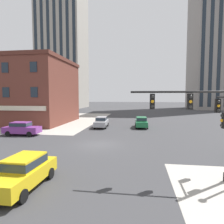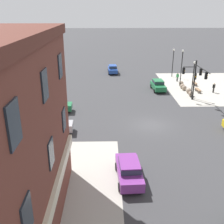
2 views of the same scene
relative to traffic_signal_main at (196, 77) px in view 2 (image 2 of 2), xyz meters
name	(u,v)px [view 2 (image 2 of 2)]	position (x,y,z in m)	size (l,w,h in m)	color
ground_plane	(151,125)	(-8.04, 7.31, -3.63)	(320.00, 320.00, 0.00)	#38383A
sidewalk_corner_slab	(221,86)	(7.96, -7.19, -3.63)	(20.00, 19.00, 0.02)	#A8A399
traffic_signal_main	(196,77)	(0.00, 0.00, 0.00)	(5.63, 2.09, 5.73)	black
bollard_sphere_curb_a	(191,94)	(2.60, -0.46, -3.24)	(0.78, 0.78, 0.78)	gray
bollard_sphere_curb_b	(189,91)	(4.18, -0.55, -3.24)	(0.78, 0.78, 0.78)	gray
bollard_sphere_curb_c	(184,88)	(5.82, -0.27, -3.24)	(0.78, 0.78, 0.78)	gray
bollard_sphere_curb_d	(182,86)	(6.80, -0.24, -3.24)	(0.78, 0.78, 0.78)	gray
bollard_sphere_curb_e	(181,83)	(8.71, -0.55, -3.24)	(0.78, 0.78, 0.78)	gray
bench_near_signal	(198,90)	(4.78, -2.20, -3.31)	(1.82, 0.55, 0.49)	#8E6B4C
bench_mid_block	(194,83)	(8.94, -2.94, -3.31)	(1.81, 0.51, 0.49)	#8E6B4C
pedestrian_near_bench	(178,77)	(11.46, -0.54, -2.73)	(0.44, 0.39, 1.59)	#333333
pedestrian_at_curb	(214,87)	(4.41, -4.55, -2.75)	(0.32, 0.51, 1.56)	#333333
street_lamp_corner_near	(193,75)	(1.96, -0.27, -0.23)	(0.36, 0.36, 5.43)	black
street_lamp_mid_sidewalk	(182,64)	(8.41, -0.25, 0.16)	(0.36, 0.36, 6.15)	black
street_lamp_corner_far	(173,59)	(15.10, -0.39, -0.27)	(0.36, 0.36, 5.35)	black
car_main_northbound_near	(51,125)	(-9.87, 18.27, -2.72)	(2.05, 4.48, 1.68)	#99999E
car_main_northbound_far	(129,170)	(-18.51, 10.67, -2.72)	(4.48, 2.06, 1.68)	#7A3389
car_cross_eastbound	(158,85)	(5.91, 4.01, -2.72)	(4.48, 2.04, 1.68)	#1E6B3D
car_cross_westbound	(113,69)	(18.29, 11.10, -2.72)	(4.46, 2.02, 1.68)	#23479E
car_main_mid	(55,105)	(-3.67, 19.01, -2.72)	(2.03, 4.47, 1.68)	#1E6B3D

